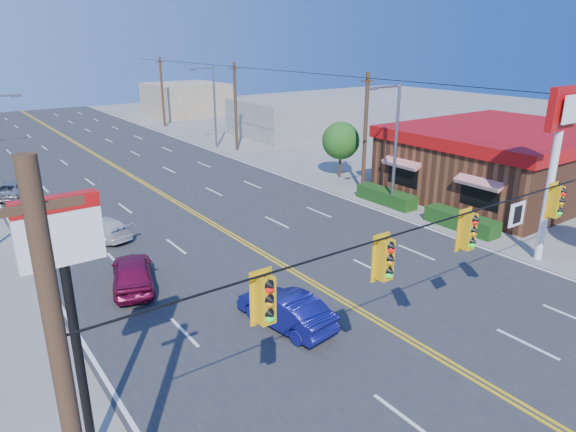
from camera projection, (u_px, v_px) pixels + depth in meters
ground at (472, 378)px, 16.79m from camera, size 160.00×160.00×0.00m
road at (198, 215)px, 32.12m from camera, size 20.00×120.00×0.06m
signal_span at (489, 241)px, 15.12m from camera, size 24.32×0.34×9.00m
kfc at (503, 160)px, 36.19m from camera, size 16.30×12.40×4.70m
kfc_pylon at (558, 140)px, 23.94m from camera, size 2.20×0.36×8.50m
pizza_hut_sign at (66, 278)px, 12.09m from camera, size 1.90×0.30×6.85m
streetlight_se at (394, 140)px, 32.00m from camera, size 2.55×0.25×8.00m
streetlight_ne at (213, 103)px, 50.40m from camera, size 2.55×0.25×8.00m
utility_pole_near at (365, 134)px, 35.94m from camera, size 0.28×0.28×8.40m
utility_pole_mid at (236, 107)px, 49.74m from camera, size 0.28×0.28×8.40m
utility_pole_far at (162, 92)px, 63.55m from camera, size 0.28×0.28×8.40m
tree_kfc_rear at (341, 141)px, 40.14m from camera, size 2.94×2.94×4.41m
bld_east_mid at (293, 117)px, 58.94m from camera, size 12.00×10.00×4.00m
bld_east_far at (186, 99)px, 74.09m from camera, size 10.00×10.00×4.40m
car_magenta at (133, 273)px, 22.60m from camera, size 2.96×4.60×1.46m
car_blue at (286, 311)px, 19.58m from camera, size 2.05×4.39×1.39m
car_white at (103, 229)px, 28.26m from camera, size 2.65×4.29×1.16m
car_silver at (13, 190)px, 35.57m from camera, size 3.39×4.56×1.15m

